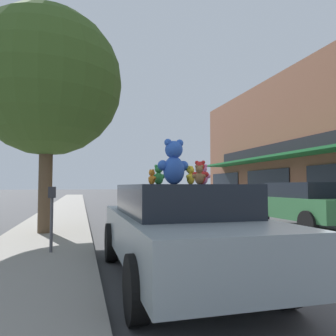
{
  "coord_description": "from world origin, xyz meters",
  "views": [
    {
      "loc": [
        -4.39,
        -5.3,
        1.43
      ],
      "look_at": [
        -2.32,
        2.47,
        1.87
      ],
      "focal_mm": 35.0,
      "sensor_mm": 36.0,
      "label": 1
    }
  ],
  "objects_px": {
    "plush_art_car": "(177,227)",
    "teddy_bear_green": "(159,175)",
    "teddy_bear_orange": "(152,177)",
    "teddy_bear_giant": "(174,163)",
    "teddy_bear_brown": "(199,175)",
    "parking_meter": "(52,210)",
    "teddy_bear_pink": "(203,175)",
    "teddy_bear_yellow": "(191,176)",
    "street_tree": "(47,82)",
    "teddy_bear_red": "(200,173)",
    "parked_car_far_center": "(305,204)"
  },
  "relations": [
    {
      "from": "teddy_bear_red",
      "to": "teddy_bear_giant",
      "type": "bearing_deg",
      "value": -26.38
    },
    {
      "from": "teddy_bear_brown",
      "to": "teddy_bear_red",
      "type": "distance_m",
      "value": 0.55
    },
    {
      "from": "teddy_bear_orange",
      "to": "street_tree",
      "type": "xyz_separation_m",
      "value": [
        -2.14,
        4.13,
        2.77
      ]
    },
    {
      "from": "teddy_bear_green",
      "to": "teddy_bear_orange",
      "type": "distance_m",
      "value": 0.25
    },
    {
      "from": "teddy_bear_giant",
      "to": "teddy_bear_brown",
      "type": "bearing_deg",
      "value": 83.62
    },
    {
      "from": "plush_art_car",
      "to": "parking_meter",
      "type": "xyz_separation_m",
      "value": [
        -1.99,
        1.91,
        0.16
      ]
    },
    {
      "from": "teddy_bear_giant",
      "to": "teddy_bear_yellow",
      "type": "distance_m",
      "value": 0.35
    },
    {
      "from": "plush_art_car",
      "to": "teddy_bear_orange",
      "type": "distance_m",
      "value": 1.05
    },
    {
      "from": "teddy_bear_yellow",
      "to": "teddy_bear_brown",
      "type": "height_order",
      "value": "teddy_bear_yellow"
    },
    {
      "from": "teddy_bear_red",
      "to": "plush_art_car",
      "type": "bearing_deg",
      "value": -9.11
    },
    {
      "from": "teddy_bear_pink",
      "to": "street_tree",
      "type": "distance_m",
      "value": 6.06
    },
    {
      "from": "teddy_bear_red",
      "to": "parking_meter",
      "type": "bearing_deg",
      "value": -3.2
    },
    {
      "from": "teddy_bear_red",
      "to": "parking_meter",
      "type": "xyz_separation_m",
      "value": [
        -2.26,
        2.23,
        -0.67
      ]
    },
    {
      "from": "teddy_bear_brown",
      "to": "street_tree",
      "type": "bearing_deg",
      "value": -66.82
    },
    {
      "from": "teddy_bear_yellow",
      "to": "plush_art_car",
      "type": "bearing_deg",
      "value": -9.69
    },
    {
      "from": "teddy_bear_giant",
      "to": "teddy_bear_brown",
      "type": "distance_m",
      "value": 1.12
    },
    {
      "from": "plush_art_car",
      "to": "teddy_bear_green",
      "type": "relative_size",
      "value": 12.93
    },
    {
      "from": "teddy_bear_green",
      "to": "teddy_bear_orange",
      "type": "bearing_deg",
      "value": 37.54
    },
    {
      "from": "teddy_bear_yellow",
      "to": "teddy_bear_orange",
      "type": "xyz_separation_m",
      "value": [
        -0.57,
        0.39,
        -0.02
      ]
    },
    {
      "from": "teddy_bear_yellow",
      "to": "teddy_bear_green",
      "type": "distance_m",
      "value": 0.7
    },
    {
      "from": "parked_car_far_center",
      "to": "teddy_bear_pink",
      "type": "bearing_deg",
      "value": -140.8
    },
    {
      "from": "plush_art_car",
      "to": "teddy_bear_giant",
      "type": "bearing_deg",
      "value": 85.09
    },
    {
      "from": "plush_art_car",
      "to": "parking_meter",
      "type": "bearing_deg",
      "value": 136.25
    },
    {
      "from": "teddy_bear_giant",
      "to": "teddy_bear_pink",
      "type": "distance_m",
      "value": 0.54
    },
    {
      "from": "teddy_bear_orange",
      "to": "street_tree",
      "type": "height_order",
      "value": "street_tree"
    },
    {
      "from": "teddy_bear_red",
      "to": "teddy_bear_orange",
      "type": "bearing_deg",
      "value": -19.61
    },
    {
      "from": "teddy_bear_green",
      "to": "teddy_bear_yellow",
      "type": "bearing_deg",
      "value": 114.57
    },
    {
      "from": "parked_car_far_center",
      "to": "teddy_bear_green",
      "type": "bearing_deg",
      "value": -147.93
    },
    {
      "from": "teddy_bear_green",
      "to": "teddy_bear_pink",
      "type": "bearing_deg",
      "value": 124.87
    },
    {
      "from": "teddy_bear_brown",
      "to": "teddy_bear_orange",
      "type": "distance_m",
      "value": 1.5
    },
    {
      "from": "plush_art_car",
      "to": "teddy_bear_pink",
      "type": "relative_size",
      "value": 13.77
    },
    {
      "from": "parked_car_far_center",
      "to": "street_tree",
      "type": "height_order",
      "value": "street_tree"
    },
    {
      "from": "teddy_bear_green",
      "to": "teddy_bear_pink",
      "type": "relative_size",
      "value": 1.06
    },
    {
      "from": "teddy_bear_green",
      "to": "street_tree",
      "type": "height_order",
      "value": "street_tree"
    },
    {
      "from": "teddy_bear_green",
      "to": "teddy_bear_pink",
      "type": "distance_m",
      "value": 0.86
    },
    {
      "from": "teddy_bear_green",
      "to": "parked_car_far_center",
      "type": "bearing_deg",
      "value": -159.05
    },
    {
      "from": "teddy_bear_giant",
      "to": "parking_meter",
      "type": "distance_m",
      "value": 2.74
    },
    {
      "from": "plush_art_car",
      "to": "teddy_bear_pink",
      "type": "distance_m",
      "value": 0.99
    },
    {
      "from": "plush_art_car",
      "to": "teddy_bear_giant",
      "type": "height_order",
      "value": "teddy_bear_giant"
    },
    {
      "from": "teddy_bear_yellow",
      "to": "teddy_bear_green",
      "type": "height_order",
      "value": "teddy_bear_green"
    },
    {
      "from": "teddy_bear_giant",
      "to": "teddy_bear_pink",
      "type": "relative_size",
      "value": 2.21
    },
    {
      "from": "teddy_bear_giant",
      "to": "teddy_bear_red",
      "type": "bearing_deg",
      "value": 103.98
    },
    {
      "from": "teddy_bear_brown",
      "to": "teddy_bear_orange",
      "type": "relative_size",
      "value": 0.96
    },
    {
      "from": "parked_car_far_center",
      "to": "street_tree",
      "type": "bearing_deg",
      "value": 178.03
    },
    {
      "from": "parking_meter",
      "to": "teddy_bear_pink",
      "type": "bearing_deg",
      "value": -33.87
    },
    {
      "from": "street_tree",
      "to": "parking_meter",
      "type": "xyz_separation_m",
      "value": [
        0.41,
        -2.86,
        -3.4
      ]
    },
    {
      "from": "street_tree",
      "to": "parking_meter",
      "type": "relative_size",
      "value": 4.96
    },
    {
      "from": "plush_art_car",
      "to": "street_tree",
      "type": "distance_m",
      "value": 6.42
    },
    {
      "from": "plush_art_car",
      "to": "teddy_bear_green",
      "type": "distance_m",
      "value": 1.17
    },
    {
      "from": "teddy_bear_pink",
      "to": "parking_meter",
      "type": "height_order",
      "value": "teddy_bear_pink"
    }
  ]
}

